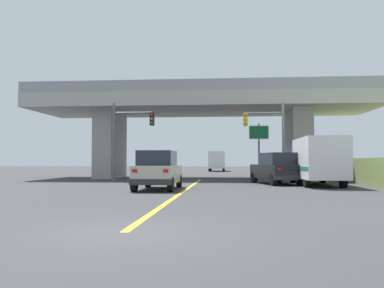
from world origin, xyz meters
TOP-DOWN VIEW (x-y plane):
  - ground at (0.00, 27.34)m, footprint 160.00×160.00m
  - overpass_bridge at (0.00, 27.34)m, footprint 29.09×8.81m
  - lane_divider_stripe at (0.00, 12.30)m, footprint 0.20×24.60m
  - suv_lead at (-1.46, 12.82)m, footprint 2.04×4.67m
  - suv_crossing at (5.34, 18.42)m, footprint 3.17×4.95m
  - box_truck at (7.62, 17.31)m, footprint 2.33×7.37m
  - traffic_signal_nearside at (5.26, 21.74)m, footprint 2.97×0.36m
  - traffic_signal_farside at (-5.21, 21.27)m, footprint 3.11×0.36m
  - highway_sign at (4.73, 25.33)m, footprint 1.60×0.17m
  - semi_truck_distant at (0.64, 52.06)m, footprint 2.33×6.51m

SIDE VIEW (x-z plane):
  - ground at x=0.00m, z-range 0.00..0.00m
  - lane_divider_stripe at x=0.00m, z-range 0.00..0.01m
  - suv_crossing at x=5.34m, z-range 0.00..2.02m
  - suv_lead at x=-1.46m, z-range 0.01..2.03m
  - semi_truck_distant at x=0.64m, z-range 0.09..2.96m
  - box_truck at x=7.62m, z-range 0.10..2.97m
  - highway_sign at x=4.73m, z-range 1.07..5.61m
  - traffic_signal_nearside at x=5.26m, z-range 0.73..6.52m
  - traffic_signal_farside at x=-5.21m, z-range 0.76..6.57m
  - overpass_bridge at x=0.00m, z-range 1.62..9.48m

